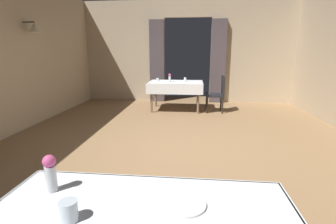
{
  "coord_description": "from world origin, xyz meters",
  "views": [
    {
      "loc": [
        0.21,
        -3.61,
        1.51
      ],
      "look_at": [
        -0.2,
        0.37,
        0.54
      ],
      "focal_mm": 26.62,
      "sensor_mm": 36.0,
      "label": 1
    }
  ],
  "objects_px": {
    "glass_near_b": "(69,211)",
    "glass_mid_b": "(185,80)",
    "flower_vase_mid": "(170,77)",
    "plate_near_c": "(184,204)",
    "glass_mid_c": "(158,79)",
    "chair_mid_right": "(218,92)",
    "flower_vase_near": "(50,172)",
    "dining_table_mid": "(176,85)"
  },
  "relations": [
    {
      "from": "chair_mid_right",
      "to": "glass_near_b",
      "type": "bearing_deg",
      "value": -102.25
    },
    {
      "from": "glass_near_b",
      "to": "glass_mid_b",
      "type": "height_order",
      "value": "glass_mid_b"
    },
    {
      "from": "dining_table_mid",
      "to": "chair_mid_right",
      "type": "bearing_deg",
      "value": -5.71
    },
    {
      "from": "glass_near_b",
      "to": "plate_near_c",
      "type": "distance_m",
      "value": 0.55
    },
    {
      "from": "glass_near_b",
      "to": "glass_mid_b",
      "type": "bearing_deg",
      "value": 86.6
    },
    {
      "from": "flower_vase_near",
      "to": "plate_near_c",
      "type": "height_order",
      "value": "flower_vase_near"
    },
    {
      "from": "flower_vase_near",
      "to": "glass_mid_b",
      "type": "xyz_separation_m",
      "value": [
        0.55,
        5.38,
        -0.06
      ]
    },
    {
      "from": "glass_mid_b",
      "to": "flower_vase_mid",
      "type": "bearing_deg",
      "value": -166.88
    },
    {
      "from": "chair_mid_right",
      "to": "glass_mid_c",
      "type": "height_order",
      "value": "chair_mid_right"
    },
    {
      "from": "plate_near_c",
      "to": "glass_mid_b",
      "type": "relative_size",
      "value": 2.03
    },
    {
      "from": "chair_mid_right",
      "to": "flower_vase_mid",
      "type": "xyz_separation_m",
      "value": [
        -1.25,
        0.08,
        0.35
      ]
    },
    {
      "from": "chair_mid_right",
      "to": "flower_vase_near",
      "type": "bearing_deg",
      "value": -105.03
    },
    {
      "from": "glass_near_b",
      "to": "glass_mid_c",
      "type": "height_order",
      "value": "glass_near_b"
    },
    {
      "from": "plate_near_c",
      "to": "flower_vase_mid",
      "type": "height_order",
      "value": "flower_vase_mid"
    },
    {
      "from": "flower_vase_mid",
      "to": "glass_mid_b",
      "type": "distance_m",
      "value": 0.41
    },
    {
      "from": "flower_vase_near",
      "to": "glass_mid_c",
      "type": "height_order",
      "value": "flower_vase_near"
    },
    {
      "from": "glass_near_b",
      "to": "chair_mid_right",
      "type": "bearing_deg",
      "value": 77.75
    },
    {
      "from": "glass_near_b",
      "to": "glass_mid_b",
      "type": "xyz_separation_m",
      "value": [
        0.33,
        5.61,
        0.01
      ]
    },
    {
      "from": "chair_mid_right",
      "to": "glass_mid_c",
      "type": "xyz_separation_m",
      "value": [
        -1.59,
        0.22,
        0.28
      ]
    },
    {
      "from": "flower_vase_mid",
      "to": "glass_near_b",
      "type": "bearing_deg",
      "value": -89.31
    },
    {
      "from": "glass_mid_c",
      "to": "flower_vase_near",
      "type": "bearing_deg",
      "value": -88.02
    },
    {
      "from": "flower_vase_mid",
      "to": "plate_near_c",
      "type": "bearing_deg",
      "value": -83.72
    },
    {
      "from": "glass_mid_b",
      "to": "glass_mid_c",
      "type": "distance_m",
      "value": 0.74
    },
    {
      "from": "flower_vase_mid",
      "to": "glass_mid_b",
      "type": "xyz_separation_m",
      "value": [
        0.4,
        0.09,
        -0.06
      ]
    },
    {
      "from": "dining_table_mid",
      "to": "flower_vase_mid",
      "type": "distance_m",
      "value": 0.26
    },
    {
      "from": "chair_mid_right",
      "to": "flower_vase_near",
      "type": "distance_m",
      "value": 5.4
    },
    {
      "from": "flower_vase_mid",
      "to": "flower_vase_near",
      "type": "bearing_deg",
      "value": -91.64
    },
    {
      "from": "plate_near_c",
      "to": "glass_mid_c",
      "type": "bearing_deg",
      "value": 99.6
    },
    {
      "from": "plate_near_c",
      "to": "dining_table_mid",
      "type": "bearing_deg",
      "value": 94.61
    },
    {
      "from": "dining_table_mid",
      "to": "glass_mid_c",
      "type": "distance_m",
      "value": 0.52
    },
    {
      "from": "flower_vase_near",
      "to": "glass_mid_c",
      "type": "relative_size",
      "value": 2.46
    },
    {
      "from": "flower_vase_near",
      "to": "glass_mid_c",
      "type": "distance_m",
      "value": 5.42
    },
    {
      "from": "chair_mid_right",
      "to": "glass_near_b",
      "type": "xyz_separation_m",
      "value": [
        -1.18,
        -5.44,
        0.28
      ]
    },
    {
      "from": "glass_mid_c",
      "to": "chair_mid_right",
      "type": "bearing_deg",
      "value": -7.73
    },
    {
      "from": "chair_mid_right",
      "to": "glass_mid_b",
      "type": "relative_size",
      "value": 8.35
    },
    {
      "from": "flower_vase_mid",
      "to": "glass_mid_b",
      "type": "bearing_deg",
      "value": 13.12
    },
    {
      "from": "glass_mid_b",
      "to": "glass_mid_c",
      "type": "height_order",
      "value": "glass_mid_b"
    },
    {
      "from": "dining_table_mid",
      "to": "flower_vase_mid",
      "type": "height_order",
      "value": "flower_vase_mid"
    },
    {
      "from": "chair_mid_right",
      "to": "flower_vase_near",
      "type": "xyz_separation_m",
      "value": [
        -1.4,
        -5.21,
        0.35
      ]
    },
    {
      "from": "flower_vase_near",
      "to": "glass_mid_c",
      "type": "xyz_separation_m",
      "value": [
        -0.19,
        5.42,
        -0.07
      ]
    },
    {
      "from": "plate_near_c",
      "to": "glass_mid_b",
      "type": "height_order",
      "value": "glass_mid_b"
    },
    {
      "from": "chair_mid_right",
      "to": "glass_near_b",
      "type": "height_order",
      "value": "chair_mid_right"
    }
  ]
}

